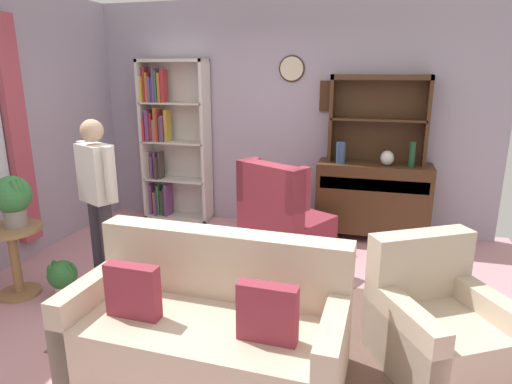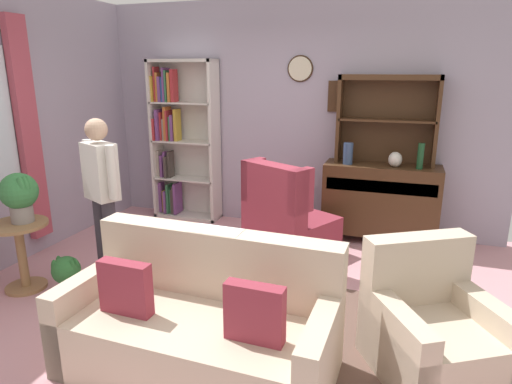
{
  "view_description": "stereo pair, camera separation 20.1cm",
  "coord_description": "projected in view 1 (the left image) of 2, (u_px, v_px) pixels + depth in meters",
  "views": [
    {
      "loc": [
        1.08,
        -3.36,
        1.98
      ],
      "look_at": [
        0.1,
        0.2,
        0.95
      ],
      "focal_mm": 31.12,
      "sensor_mm": 36.0,
      "label": 1
    },
    {
      "loc": [
        1.28,
        -3.31,
        1.98
      ],
      "look_at": [
        0.1,
        0.2,
        0.95
      ],
      "focal_mm": 31.12,
      "sensor_mm": 36.0,
      "label": 2
    }
  ],
  "objects": [
    {
      "name": "sideboard_hutch",
      "position": [
        379.0,
        107.0,
        5.07
      ],
      "size": [
        1.1,
        0.26,
        1.0
      ],
      "color": "#422816",
      "rests_on": "sideboard"
    },
    {
      "name": "vase_tall",
      "position": [
        341.0,
        153.0,
        5.13
      ],
      "size": [
        0.11,
        0.11,
        0.25
      ],
      "primitive_type": "cylinder",
      "color": "#33476B",
      "rests_on": "sideboard"
    },
    {
      "name": "area_rug",
      "position": [
        251.0,
        321.0,
        3.6
      ],
      "size": [
        2.67,
        1.6,
        0.01
      ],
      "primitive_type": "cube",
      "color": "brown",
      "rests_on": "ground_plane"
    },
    {
      "name": "wall_back",
      "position": [
        290.0,
        117.0,
        5.53
      ],
      "size": [
        5.0,
        0.09,
        2.8
      ],
      "color": "#A399AD",
      "rests_on": "ground_plane"
    },
    {
      "name": "bookshelf",
      "position": [
        170.0,
        141.0,
        5.85
      ],
      "size": [
        0.9,
        0.3,
        2.1
      ],
      "color": "silver",
      "rests_on": "ground_plane"
    },
    {
      "name": "potted_plant_small",
      "position": [
        63.0,
        276.0,
        3.92
      ],
      "size": [
        0.25,
        0.25,
        0.35
      ],
      "color": "beige",
      "rests_on": "ground_plane"
    },
    {
      "name": "sideboard",
      "position": [
        372.0,
        198.0,
        5.25
      ],
      "size": [
        1.3,
        0.45,
        0.92
      ],
      "color": "#422816",
      "rests_on": "ground_plane"
    },
    {
      "name": "wingback_chair",
      "position": [
        282.0,
        222.0,
        4.8
      ],
      "size": [
        1.07,
        1.07,
        1.05
      ],
      "color": "maroon",
      "rests_on": "ground_plane"
    },
    {
      "name": "ground_plane",
      "position": [
        239.0,
        301.0,
        3.93
      ],
      "size": [
        5.4,
        4.6,
        0.02
      ],
      "primitive_type": "cube",
      "color": "#C68C93"
    },
    {
      "name": "person_reading",
      "position": [
        98.0,
        192.0,
        4.0
      ],
      "size": [
        0.5,
        0.33,
        1.56
      ],
      "color": "#38333D",
      "rests_on": "ground_plane"
    },
    {
      "name": "bottle_wine",
      "position": [
        412.0,
        154.0,
        4.92
      ],
      "size": [
        0.07,
        0.07,
        0.29
      ],
      "primitive_type": "cylinder",
      "color": "#194223",
      "rests_on": "sideboard"
    },
    {
      "name": "armchair_floral",
      "position": [
        437.0,
        327.0,
        3.0
      ],
      "size": [
        1.04,
        1.05,
        0.88
      ],
      "color": "beige",
      "rests_on": "ground_plane"
    },
    {
      "name": "vase_round",
      "position": [
        387.0,
        158.0,
        5.02
      ],
      "size": [
        0.15,
        0.15,
        0.17
      ],
      "primitive_type": "ellipsoid",
      "color": "beige",
      "rests_on": "sideboard"
    },
    {
      "name": "couch_floral",
      "position": [
        209.0,
        327.0,
        2.96
      ],
      "size": [
        1.82,
        0.9,
        0.9
      ],
      "color": "beige",
      "rests_on": "ground_plane"
    },
    {
      "name": "plant_stand",
      "position": [
        14.0,
        254.0,
        3.93
      ],
      "size": [
        0.52,
        0.52,
        0.64
      ],
      "color": "#997047",
      "rests_on": "ground_plane"
    },
    {
      "name": "potted_plant_large",
      "position": [
        13.0,
        197.0,
        3.83
      ],
      "size": [
        0.33,
        0.33,
        0.45
      ],
      "color": "gray",
      "rests_on": "plant_stand"
    }
  ]
}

